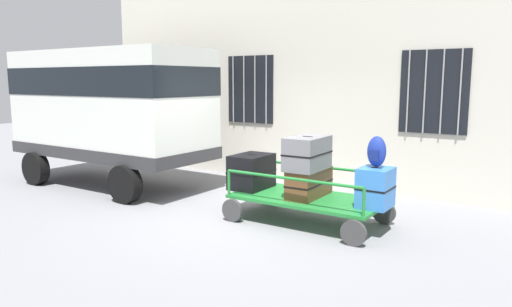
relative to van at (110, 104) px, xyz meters
The scene contains 10 objects.
ground_plane 4.11m from the van, ahead, with size 40.00×40.00×0.00m, color gray.
building_wall 4.56m from the van, 34.29° to the left, with size 12.00×0.38×5.00m.
van is the anchor object (origin of this frame).
luggage_cart 4.91m from the van, ahead, with size 2.39×1.28×0.41m.
cart_railing 4.81m from the van, ahead, with size 2.28×1.14×0.41m.
suitcase_left_bottom 3.78m from the van, ahead, with size 0.55×0.76×0.57m.
suitcase_midleft_bottom 4.83m from the van, ahead, with size 0.42×0.93×0.44m.
suitcase_midleft_middle 4.75m from the van, ahead, with size 0.51×0.83×0.51m.
suitcase_center_bottom 5.88m from the van, ahead, with size 0.44×0.51×0.58m.
backpack 5.79m from the van, ahead, with size 0.27×0.22×0.44m.
Camera 1 is at (4.34, -6.20, 2.21)m, focal length 33.54 mm.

